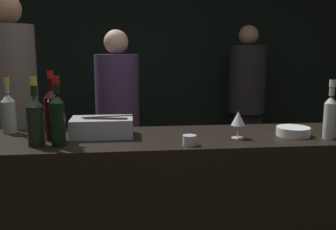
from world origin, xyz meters
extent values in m
cube|color=black|center=(0.00, 2.60, 1.40)|extent=(6.40, 0.06, 2.80)
cube|color=black|center=(0.00, 0.30, 0.48)|extent=(2.44, 0.59, 0.96)
cube|color=#B7BABF|center=(-0.38, 0.35, 1.01)|extent=(0.35, 0.22, 0.11)
cylinder|color=black|center=(-0.35, 0.31, 1.04)|extent=(0.25, 0.11, 0.07)
cylinder|color=black|center=(-0.35, 0.38, 1.04)|extent=(0.30, 0.11, 0.06)
cylinder|color=white|center=(0.72, 0.24, 0.99)|extent=(0.19, 0.19, 0.05)
cylinder|color=gray|center=(0.72, 0.24, 1.01)|extent=(0.16, 0.16, 0.01)
cylinder|color=silver|center=(0.38, 0.21, 0.96)|extent=(0.07, 0.07, 0.00)
cylinder|color=silver|center=(0.38, 0.21, 1.00)|extent=(0.01, 0.01, 0.07)
cone|color=silver|center=(0.38, 0.21, 1.07)|extent=(0.08, 0.08, 0.08)
cylinder|color=silver|center=(0.09, 0.09, 0.99)|extent=(0.07, 0.07, 0.05)
sphere|color=#F4C66B|center=(0.09, 0.09, 0.99)|extent=(0.03, 0.03, 0.03)
cylinder|color=black|center=(-0.64, 0.28, 1.08)|extent=(0.08, 0.08, 0.24)
cone|color=black|center=(-0.64, 0.28, 1.22)|extent=(0.08, 0.08, 0.05)
cylinder|color=black|center=(-0.64, 0.28, 1.29)|extent=(0.03, 0.03, 0.09)
cylinder|color=red|center=(-0.64, 0.28, 1.32)|extent=(0.03, 0.03, 0.04)
cylinder|color=#B2B7AD|center=(0.89, 0.15, 1.06)|extent=(0.07, 0.07, 0.20)
cone|color=#B2B7AD|center=(0.89, 0.15, 1.18)|extent=(0.07, 0.07, 0.04)
cylinder|color=#B2B7AD|center=(0.89, 0.15, 1.25)|extent=(0.03, 0.03, 0.09)
cylinder|color=silver|center=(0.89, 0.15, 1.27)|extent=(0.03, 0.03, 0.04)
cylinder|color=black|center=(-0.70, 0.17, 1.06)|extent=(0.09, 0.09, 0.20)
cone|color=black|center=(-0.70, 0.17, 1.19)|extent=(0.09, 0.09, 0.05)
cylinder|color=black|center=(-0.70, 0.17, 1.27)|extent=(0.03, 0.03, 0.10)
cylinder|color=gold|center=(-0.70, 0.17, 1.30)|extent=(0.03, 0.03, 0.05)
cylinder|color=black|center=(-0.59, 0.15, 1.07)|extent=(0.07, 0.07, 0.22)
cone|color=black|center=(-0.59, 0.15, 1.21)|extent=(0.07, 0.07, 0.04)
cylinder|color=black|center=(-0.59, 0.15, 1.28)|extent=(0.03, 0.03, 0.09)
cylinder|color=maroon|center=(-0.59, 0.15, 1.30)|extent=(0.04, 0.04, 0.04)
cylinder|color=#9EA899|center=(-0.94, 0.51, 1.05)|extent=(0.08, 0.08, 0.19)
cone|color=#9EA899|center=(-0.94, 0.51, 1.17)|extent=(0.08, 0.08, 0.05)
cylinder|color=#9EA899|center=(-0.94, 0.51, 1.25)|extent=(0.03, 0.03, 0.10)
cylinder|color=gold|center=(-0.94, 0.51, 1.27)|extent=(0.03, 0.03, 0.04)
cube|color=black|center=(-0.31, 1.51, 0.37)|extent=(0.29, 0.21, 0.73)
cylinder|color=#473356|center=(-0.31, 1.51, 1.07)|extent=(0.38, 0.38, 0.68)
sphere|color=beige|center=(-0.31, 1.51, 1.52)|extent=(0.21, 0.21, 0.21)
cube|color=black|center=(-1.05, 0.97, 0.43)|extent=(0.27, 0.20, 0.85)
cylinder|color=#60564C|center=(-1.05, 0.97, 1.24)|extent=(0.36, 0.36, 0.77)
sphere|color=#997051|center=(-1.05, 0.97, 1.73)|extent=(0.21, 0.21, 0.21)
cube|color=black|center=(1.06, 2.14, 0.39)|extent=(0.30, 0.22, 0.78)
cylinder|color=black|center=(1.06, 2.14, 1.14)|extent=(0.40, 0.40, 0.72)
sphere|color=tan|center=(1.06, 2.14, 1.61)|extent=(0.21, 0.21, 0.21)
camera|label=1|loc=(-0.24, -1.78, 1.45)|focal=40.00mm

